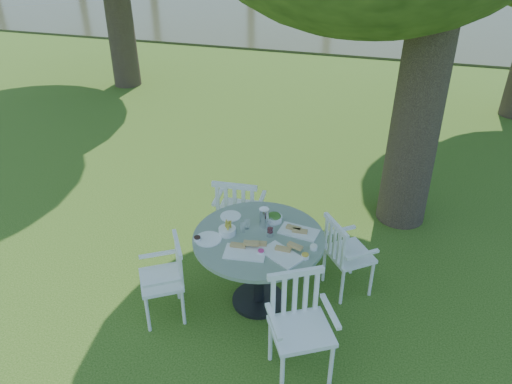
% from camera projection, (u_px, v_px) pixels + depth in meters
% --- Properties ---
extents(ground, '(140.00, 140.00, 0.00)m').
position_uv_depth(ground, '(251.00, 262.00, 5.91)').
color(ground, '#22420D').
rests_on(ground, ground).
extents(table, '(1.31, 1.31, 0.85)m').
position_uv_depth(table, '(259.00, 251.00, 5.00)').
color(table, black).
rests_on(table, ground).
extents(chair_ne, '(0.61, 0.62, 0.90)m').
position_uv_depth(chair_ne, '(342.00, 251.00, 5.23)').
color(chair_ne, white).
rests_on(chair_ne, ground).
extents(chair_nw, '(0.54, 0.51, 1.01)m').
position_uv_depth(chair_nw, '(238.00, 210.00, 5.78)').
color(chair_nw, white).
rests_on(chair_nw, ground).
extents(chair_sw, '(0.59, 0.60, 0.88)m').
position_uv_depth(chair_sw, '(169.00, 273.00, 4.94)').
color(chair_sw, white).
rests_on(chair_sw, ground).
extents(chair_se, '(0.67, 0.66, 1.00)m').
position_uv_depth(chair_se, '(298.00, 317.00, 4.34)').
color(chair_se, white).
rests_on(chair_se, ground).
extents(tableware, '(1.19, 0.82, 0.20)m').
position_uv_depth(tableware, '(258.00, 232.00, 4.91)').
color(tableware, white).
rests_on(tableware, table).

